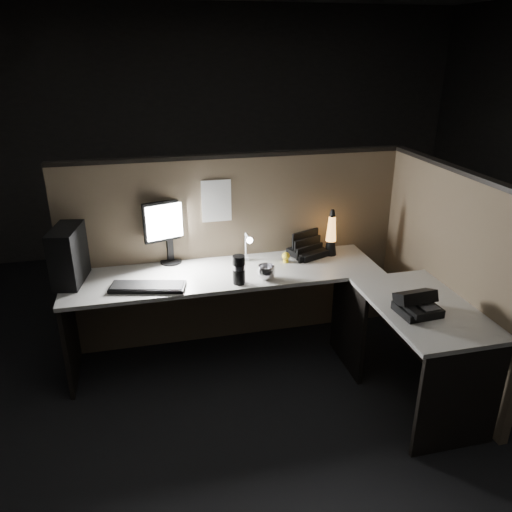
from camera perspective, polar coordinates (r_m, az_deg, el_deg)
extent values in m
plane|color=black|center=(3.57, 0.92, -16.31)|extent=(6.00, 6.00, 0.00)
plane|color=#282623|center=(5.80, -6.54, 13.64)|extent=(6.00, 0.00, 6.00)
cube|color=brown|center=(3.98, -2.32, 0.54)|extent=(2.66, 0.06, 1.50)
cube|color=brown|center=(3.76, 20.66, -2.37)|extent=(0.06, 1.66, 1.50)
cube|color=#BAB8B0|center=(3.67, -3.60, -2.07)|extent=(2.30, 0.60, 0.03)
cube|color=#BAB8B0|center=(3.38, 18.62, -5.60)|extent=(0.60, 1.00, 0.03)
cube|color=black|center=(3.84, -20.49, -8.54)|extent=(0.03, 0.55, 0.70)
cube|color=black|center=(3.24, 22.25, -15.13)|extent=(0.55, 0.03, 0.70)
cube|color=black|center=(3.81, 10.45, -7.59)|extent=(0.03, 0.55, 0.70)
cube|color=black|center=(3.67, -20.63, 0.08)|extent=(0.23, 0.40, 0.40)
cylinder|color=black|center=(3.87, -9.69, -0.62)|extent=(0.16, 0.16, 0.01)
cube|color=black|center=(3.86, -9.80, 0.81)|extent=(0.05, 0.05, 0.18)
cube|color=black|center=(3.77, -10.03, 4.02)|extent=(0.37, 0.14, 0.31)
cube|color=white|center=(3.75, -10.01, 3.93)|extent=(0.32, 0.10, 0.26)
cube|color=black|center=(3.49, -12.27, -3.47)|extent=(0.53, 0.28, 0.02)
ellipsoid|color=black|center=(3.52, -10.78, -2.99)|extent=(0.09, 0.08, 0.03)
cube|color=silver|center=(3.86, -1.17, -0.25)|extent=(0.04, 0.05, 0.03)
cylinder|color=silver|center=(3.81, -1.18, 1.27)|extent=(0.01, 0.01, 0.19)
cylinder|color=silver|center=(3.72, -0.99, 2.28)|extent=(0.01, 0.13, 0.01)
sphere|color=white|center=(3.66, -0.74, 1.81)|extent=(0.05, 0.05, 0.05)
cube|color=black|center=(3.97, 5.96, 0.46)|extent=(0.33, 0.31, 0.05)
cube|color=black|center=(3.92, 6.15, 0.82)|extent=(0.25, 0.11, 0.09)
cube|color=black|center=(4.00, 5.64, 1.97)|extent=(0.25, 0.11, 0.18)
cone|color=black|center=(3.99, 8.50, 0.98)|extent=(0.10, 0.10, 0.12)
cone|color=#EB953E|center=(3.94, 8.63, 3.12)|extent=(0.08, 0.08, 0.20)
sphere|color=#965615|center=(3.96, 8.58, 2.25)|extent=(0.04, 0.04, 0.04)
sphere|color=#965615|center=(3.93, 8.64, 3.24)|extent=(0.03, 0.03, 0.03)
cone|color=black|center=(3.90, 8.74, 4.87)|extent=(0.05, 0.05, 0.05)
cylinder|color=black|center=(3.45, -1.97, -1.58)|extent=(0.09, 0.09, 0.21)
imported|color=silver|center=(3.53, 1.16, -1.87)|extent=(0.14, 0.14, 0.10)
sphere|color=yellow|center=(3.81, 3.43, -0.01)|extent=(0.06, 0.06, 0.06)
cube|color=white|center=(3.78, -4.54, 6.28)|extent=(0.22, 0.00, 0.32)
cube|color=black|center=(3.25, 17.98, -5.83)|extent=(0.26, 0.23, 0.05)
cube|color=black|center=(3.26, 17.74, -4.50)|extent=(0.25, 0.16, 0.11)
cube|color=black|center=(3.16, 17.36, -5.94)|extent=(0.07, 0.18, 0.04)
cube|color=#3F3F42|center=(3.24, 19.13, -5.49)|extent=(0.11, 0.11, 0.00)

